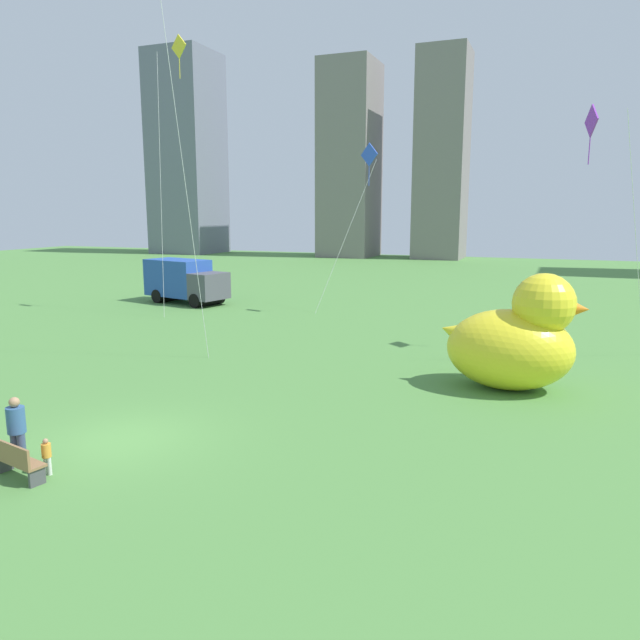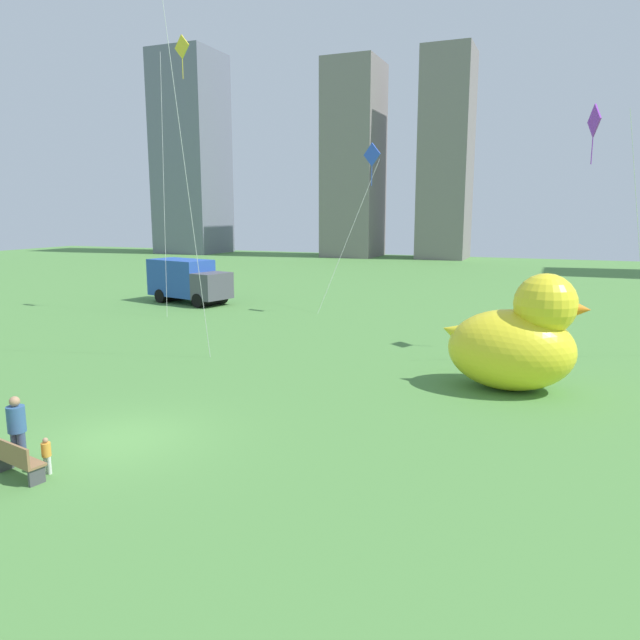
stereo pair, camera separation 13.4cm
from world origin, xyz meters
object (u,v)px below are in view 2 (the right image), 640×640
at_px(person_adult, 17,428).
at_px(kite_blue, 370,162).
at_px(person_child, 46,454).
at_px(box_truck, 188,281).
at_px(kite_yellow, 180,63).
at_px(giant_inflatable_duck, 517,340).
at_px(park_bench, 16,459).
at_px(kite_purple, 597,130).

relative_size(person_adult, kite_blue, 0.18).
distance_m(person_child, box_truck, 26.57).
distance_m(person_child, kite_yellow, 26.32).
relative_size(person_adult, giant_inflatable_duck, 0.35).
bearing_deg(giant_inflatable_duck, park_bench, -130.65).
relative_size(person_child, kite_purple, 0.09).
bearing_deg(kite_blue, kite_yellow, -162.10).
bearing_deg(person_adult, giant_inflatable_duck, 46.37).
bearing_deg(giant_inflatable_duck, person_adult, -133.63).
xyz_separation_m(giant_inflatable_duck, kite_blue, (-9.16, 12.38, 7.04)).
distance_m(person_child, kite_purple, 22.63).
distance_m(kite_yellow, kite_blue, 11.98).
bearing_deg(kite_blue, person_adult, -93.25).
bearing_deg(box_truck, kite_blue, -0.40).
xyz_separation_m(person_adult, giant_inflatable_duck, (10.49, 11.00, 0.76)).
bearing_deg(box_truck, park_bench, -63.95).
relative_size(person_adult, kite_yellow, 0.11).
height_order(box_truck, kite_blue, kite_blue).
bearing_deg(park_bench, giant_inflatable_duck, 49.35).
distance_m(person_child, kite_blue, 24.91).
height_order(person_child, kite_blue, kite_blue).
bearing_deg(kite_blue, giant_inflatable_duck, -53.51).
bearing_deg(kite_blue, park_bench, -91.85).
bearing_deg(box_truck, kite_yellow, -54.94).
bearing_deg(person_adult, kite_purple, 53.63).
height_order(park_bench, person_adult, person_adult).
height_order(giant_inflatable_duck, kite_blue, kite_blue).
distance_m(kite_yellow, kite_purple, 22.27).
bearing_deg(kite_purple, kite_yellow, 172.35).
height_order(person_adult, person_child, person_adult).
xyz_separation_m(park_bench, box_truck, (-11.75, 24.04, 0.97)).
xyz_separation_m(person_adult, person_child, (1.00, -0.11, -0.46)).
height_order(park_bench, box_truck, box_truck).
bearing_deg(park_bench, person_child, 45.78).
bearing_deg(person_child, person_adult, 173.53).
height_order(person_child, giant_inflatable_duck, giant_inflatable_duck).
distance_m(giant_inflatable_duck, kite_purple, 9.95).
xyz_separation_m(park_bench, person_child, (0.44, 0.45, 0.02)).
height_order(park_bench, kite_blue, kite_blue).
bearing_deg(giant_inflatable_duck, kite_yellow, 154.78).
bearing_deg(kite_blue, person_child, -90.81).
bearing_deg(box_truck, kite_purple, -14.69).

